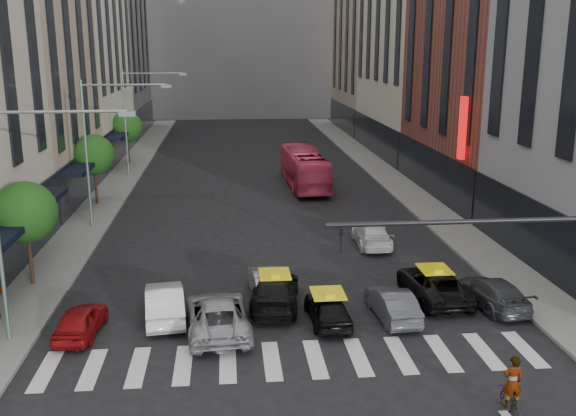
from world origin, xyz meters
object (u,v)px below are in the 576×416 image
object	(u,v)px
streetlamp_far	(136,109)
taxi_center	(328,308)
streetlamp_near	(20,193)
car_red	(81,320)
car_white_front	(165,302)
streetlamp_mid	(101,134)
taxi_left	(275,290)
motorcycle	(510,403)
bus	(304,168)

from	to	relation	value
streetlamp_far	taxi_center	bearing A→B (deg)	-69.79
streetlamp_near	car_red	xyz separation A→B (m)	(1.68, 0.38, -5.29)
car_white_front	streetlamp_mid	bearing A→B (deg)	-77.87
car_white_front	taxi_left	world-z (taller)	taxi_left
taxi_left	taxi_center	xyz separation A→B (m)	(2.04, -2.01, -0.09)
streetlamp_mid	motorcycle	distance (m)	28.41
car_white_front	motorcycle	xyz separation A→B (m)	(11.32, -8.39, -0.32)
car_red	taxi_left	xyz separation A→B (m)	(7.86, 2.18, 0.12)
streetlamp_mid	car_white_front	world-z (taller)	streetlamp_mid
car_white_front	bus	world-z (taller)	bus
streetlamp_mid	taxi_center	bearing A→B (deg)	-53.15
streetlamp_mid	car_red	xyz separation A→B (m)	(1.68, -15.62, -5.29)
streetlamp_near	streetlamp_far	size ratio (longest dim) A/B	1.00
streetlamp_far	bus	bearing A→B (deg)	-20.45
streetlamp_far	streetlamp_mid	bearing A→B (deg)	-90.00
streetlamp_far	car_red	distance (m)	32.10
streetlamp_near	taxi_center	distance (m)	12.73
car_red	taxi_left	distance (m)	8.15
streetlamp_far	motorcycle	bearing A→B (deg)	-67.33
car_red	taxi_center	distance (m)	9.89
car_white_front	streetlamp_near	bearing A→B (deg)	12.61
taxi_center	bus	bearing A→B (deg)	-97.50
bus	streetlamp_mid	bearing A→B (deg)	36.13
streetlamp_near	streetlamp_far	xyz separation A→B (m)	(0.00, 32.00, 0.00)
taxi_left	motorcycle	world-z (taller)	taxi_left
taxi_left	taxi_center	bearing A→B (deg)	142.08
streetlamp_far	taxi_left	world-z (taller)	streetlamp_far
taxi_left	motorcycle	size ratio (longest dim) A/B	3.28
streetlamp_mid	car_white_front	size ratio (longest dim) A/B	2.04
taxi_center	car_white_front	bearing A→B (deg)	-12.23
car_red	streetlamp_near	bearing A→B (deg)	18.03
car_white_front	taxi_left	bearing A→B (deg)	-175.96
car_red	bus	distance (m)	29.12
car_white_front	taxi_left	size ratio (longest dim) A/B	0.88
car_red	streetlamp_far	bearing A→B (deg)	-81.78
streetlamp_far	car_red	xyz separation A→B (m)	(1.68, -31.62, -5.29)
streetlamp_mid	streetlamp_far	size ratio (longest dim) A/B	1.00
streetlamp_far	taxi_center	size ratio (longest dim) A/B	2.38
car_red	taxi_left	bearing A→B (deg)	-159.32
streetlamp_near	taxi_left	world-z (taller)	streetlamp_near
streetlamp_mid	taxi_left	bearing A→B (deg)	-54.62
car_white_front	car_red	bearing A→B (deg)	15.81
motorcycle	taxi_center	bearing A→B (deg)	-56.27
streetlamp_mid	bus	world-z (taller)	streetlamp_mid
streetlamp_mid	streetlamp_far	bearing A→B (deg)	90.00
streetlamp_mid	car_red	world-z (taller)	streetlamp_mid
bus	motorcycle	distance (m)	33.66
streetlamp_near	taxi_center	xyz separation A→B (m)	(11.58, 0.55, -5.26)
streetlamp_near	streetlamp_mid	size ratio (longest dim) A/B	1.00
streetlamp_near	streetlamp_mid	bearing A→B (deg)	90.00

